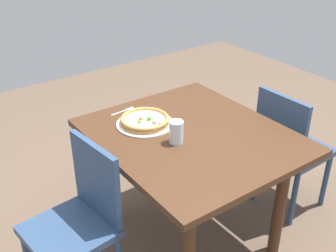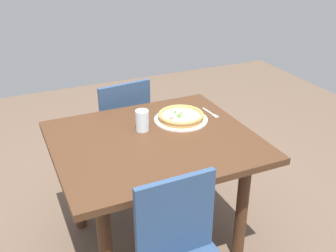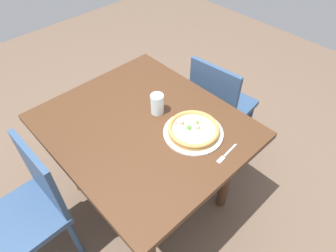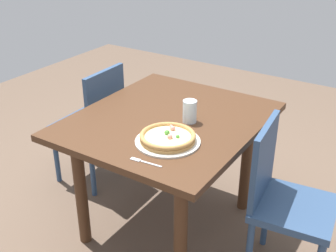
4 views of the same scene
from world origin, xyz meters
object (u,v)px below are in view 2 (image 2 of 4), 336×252
at_px(dining_table, 154,155).
at_px(chair_near, 120,129).
at_px(pizza, 181,116).
at_px(drinking_glass, 142,120).
at_px(plate, 181,120).
at_px(fork, 211,113).

distance_m(dining_table, chair_near, 0.73).
xyz_separation_m(dining_table, pizza, (-0.24, -0.15, 0.14)).
bearing_deg(drinking_glass, chair_near, -93.47).
distance_m(dining_table, drinking_glass, 0.22).
distance_m(chair_near, plate, 0.66).
bearing_deg(fork, dining_table, -75.64).
bearing_deg(drinking_glass, plate, -174.14).
xyz_separation_m(plate, pizza, (0.00, 0.00, 0.03)).
relative_size(chair_near, fork, 5.28).
xyz_separation_m(pizza, drinking_glass, (0.27, 0.03, 0.03)).
bearing_deg(chair_near, pizza, -73.68).
relative_size(dining_table, pizza, 3.97).
bearing_deg(fork, pizza, -92.72).
xyz_separation_m(chair_near, plate, (-0.23, 0.55, 0.27)).
bearing_deg(pizza, chair_near, -67.38).
xyz_separation_m(plate, fork, (-0.22, -0.01, -0.00)).
xyz_separation_m(dining_table, plate, (-0.25, -0.15, 0.12)).
relative_size(plate, drinking_glass, 2.64).
bearing_deg(dining_table, plate, -147.85).
bearing_deg(plate, pizza, 4.75).
bearing_deg(chair_near, drinking_glass, -99.76).
xyz_separation_m(pizza, fork, (-0.22, -0.01, -0.03)).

